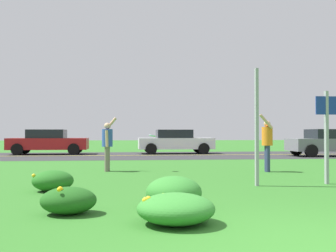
# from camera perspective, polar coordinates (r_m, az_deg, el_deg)

# --- Properties ---
(ground_plane) EXTENTS (120.00, 120.00, 0.00)m
(ground_plane) POSITION_cam_1_polar(r_m,az_deg,el_deg) (13.31, 2.34, -6.32)
(ground_plane) COLOR #2D6B23
(highway_strip) EXTENTS (120.00, 7.97, 0.01)m
(highway_strip) POSITION_cam_1_polar(r_m,az_deg,el_deg) (22.36, -1.19, -4.19)
(highway_strip) COLOR #2D2D30
(highway_strip) RESTS_ON ground
(highway_center_stripe) EXTENTS (120.00, 0.16, 0.00)m
(highway_center_stripe) POSITION_cam_1_polar(r_m,az_deg,el_deg) (22.36, -1.19, -4.18)
(highway_center_stripe) COLOR yellow
(highway_center_stripe) RESTS_ON ground
(daylily_clump_mid_center) EXTENTS (1.05, 1.06, 0.41)m
(daylily_clump_mid_center) POSITION_cam_1_polar(r_m,az_deg,el_deg) (5.47, 1.12, -11.69)
(daylily_clump_mid_center) COLOR #337F2D
(daylily_clump_mid_center) RESTS_ON ground
(daylily_clump_front_left) EXTENTS (0.91, 0.98, 0.52)m
(daylily_clump_front_left) POSITION_cam_1_polar(r_m,az_deg,el_deg) (6.58, 0.84, -9.41)
(daylily_clump_front_left) COLOR #337F2D
(daylily_clump_front_left) RESTS_ON ground
(daylily_clump_front_center) EXTENTS (0.86, 0.77, 0.44)m
(daylily_clump_front_center) POSITION_cam_1_polar(r_m,az_deg,el_deg) (8.82, -16.09, -7.50)
(daylily_clump_front_center) COLOR #23661E
(daylily_clump_front_center) RESTS_ON ground
(daylily_clump_front_right) EXTENTS (0.84, 0.71, 0.44)m
(daylily_clump_front_right) POSITION_cam_1_polar(r_m,az_deg,el_deg) (6.30, -14.00, -10.26)
(daylily_clump_front_right) COLOR #1E5619
(daylily_clump_front_right) RESTS_ON ground
(sign_post_near_path) EXTENTS (0.07, 0.10, 2.74)m
(sign_post_near_path) POSITION_cam_1_polar(r_m,az_deg,el_deg) (9.51, 12.53, -0.13)
(sign_post_near_path) COLOR #93969B
(sign_post_near_path) RESTS_ON ground
(sign_post_by_roadside) EXTENTS (0.56, 0.10, 2.24)m
(sign_post_by_roadside) POSITION_cam_1_polar(r_m,az_deg,el_deg) (10.37, 21.67, -0.16)
(sign_post_by_roadside) COLOR #93969B
(sign_post_by_roadside) RESTS_ON ground
(person_thrower_blue_shirt) EXTENTS (0.47, 0.51, 1.75)m
(person_thrower_blue_shirt) POSITION_cam_1_polar(r_m,az_deg,el_deg) (13.02, -8.63, -2.29)
(person_thrower_blue_shirt) COLOR #2D4C9E
(person_thrower_blue_shirt) RESTS_ON ground
(person_catcher_orange_shirt) EXTENTS (0.49, 0.51, 1.84)m
(person_catcher_orange_shirt) POSITION_cam_1_polar(r_m,az_deg,el_deg) (13.11, 13.94, -2.06)
(person_catcher_orange_shirt) COLOR orange
(person_catcher_orange_shirt) RESTS_ON ground
(frisbee_pale_blue) EXTENTS (0.24, 0.23, 0.09)m
(frisbee_pale_blue) POSITION_cam_1_polar(r_m,az_deg,el_deg) (12.87, -2.24, -1.40)
(frisbee_pale_blue) COLOR #ADD6E5
(car_red_center_left) EXTENTS (4.50, 2.00, 1.45)m
(car_red_center_left) POSITION_cam_1_polar(r_m,az_deg,el_deg) (24.43, -16.71, -2.16)
(car_red_center_left) COLOR maroon
(car_red_center_left) RESTS_ON ground
(car_white_center_right) EXTENTS (4.50, 2.00, 1.45)m
(car_white_center_right) POSITION_cam_1_polar(r_m,az_deg,el_deg) (24.23, 1.05, -2.21)
(car_white_center_right) COLOR silver
(car_white_center_right) RESTS_ON ground
(car_gray_rightmost) EXTENTS (4.50, 2.00, 1.45)m
(car_gray_rightmost) POSITION_cam_1_polar(r_m,az_deg,el_deg) (23.25, 22.16, -2.18)
(car_gray_rightmost) COLOR slate
(car_gray_rightmost) RESTS_ON ground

